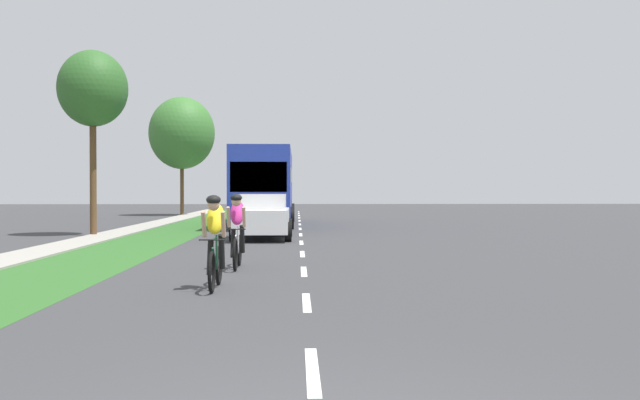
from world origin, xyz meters
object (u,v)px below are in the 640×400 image
(cyclist_trailing, at_px, (237,230))
(sedan_white, at_px, (263,216))
(street_tree_far, at_px, (182,133))
(cyclist_lead, at_px, (215,241))
(bus_blue, at_px, (265,183))
(street_tree_near, at_px, (93,90))

(cyclist_trailing, xyz_separation_m, sedan_white, (0.10, 9.20, -0.04))
(sedan_white, distance_m, street_tree_far, 23.89)
(cyclist_lead, relative_size, bus_blue, 0.15)
(cyclist_lead, xyz_separation_m, street_tree_far, (-6.10, 34.91, 4.54))
(street_tree_far, bearing_deg, street_tree_near, -89.79)
(cyclist_trailing, height_order, sedan_white, cyclist_trailing)
(street_tree_far, bearing_deg, sedan_white, -74.38)
(cyclist_lead, bearing_deg, sedan_white, 89.03)
(sedan_white, xyz_separation_m, bus_blue, (-0.36, 9.78, 1.21))
(street_tree_far, bearing_deg, cyclist_lead, -80.09)
(cyclist_trailing, height_order, street_tree_far, street_tree_far)
(cyclist_lead, xyz_separation_m, bus_blue, (-0.15, 22.12, 1.17))
(cyclist_trailing, relative_size, street_tree_far, 0.22)
(cyclist_trailing, bearing_deg, street_tree_far, 101.06)
(cyclist_lead, relative_size, cyclist_trailing, 1.00)
(sedan_white, height_order, street_tree_far, street_tree_far)
(cyclist_trailing, distance_m, bus_blue, 19.02)
(sedan_white, bearing_deg, street_tree_near, 162.88)
(cyclist_lead, xyz_separation_m, cyclist_trailing, (0.11, 3.13, 0.00))
(sedan_white, relative_size, bus_blue, 0.37)
(cyclist_lead, bearing_deg, street_tree_far, 99.91)
(cyclist_trailing, xyz_separation_m, street_tree_near, (-6.13, 11.12, 4.49))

